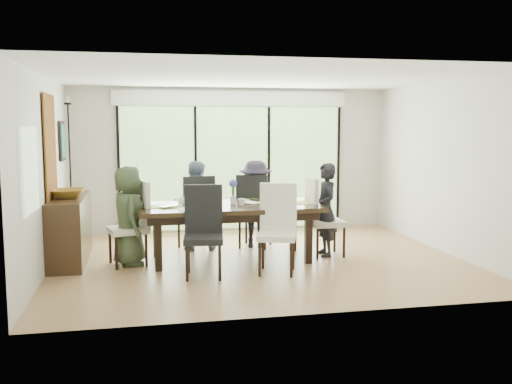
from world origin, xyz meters
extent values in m
cube|color=brown|center=(0.00, 0.00, -0.01)|extent=(6.00, 5.00, 0.01)
cube|color=white|center=(0.00, 0.00, 2.71)|extent=(6.00, 5.00, 0.01)
cube|color=beige|center=(0.00, 2.51, 1.35)|extent=(6.00, 0.02, 2.70)
cube|color=white|center=(0.00, -2.51, 1.35)|extent=(6.00, 0.02, 2.70)
cube|color=white|center=(-3.01, 0.00, 1.35)|extent=(0.02, 5.00, 2.70)
cube|color=silver|center=(3.01, 0.00, 1.35)|extent=(0.02, 5.00, 2.70)
cube|color=#598C3F|center=(0.00, 2.47, 1.20)|extent=(4.20, 0.02, 2.30)
cube|color=white|center=(0.00, 2.46, 2.50)|extent=(4.40, 0.06, 0.28)
cube|color=black|center=(-2.10, 2.46, 1.20)|extent=(0.05, 0.04, 2.30)
cube|color=black|center=(-0.70, 2.46, 1.20)|extent=(0.05, 0.04, 2.30)
cube|color=black|center=(0.70, 2.46, 1.20)|extent=(0.05, 0.04, 2.30)
cube|color=black|center=(2.10, 2.46, 1.20)|extent=(0.05, 0.04, 2.30)
cube|color=#8CAD7F|center=(-2.97, -1.20, 1.50)|extent=(0.02, 0.90, 1.00)
cube|color=#4E3121|center=(0.00, 3.40, -0.05)|extent=(6.00, 1.80, 0.10)
cube|color=brown|center=(0.00, 4.20, 0.55)|extent=(6.00, 0.08, 0.06)
sphere|color=#14380F|center=(-1.80, 5.20, 1.44)|extent=(3.20, 3.20, 3.20)
sphere|color=#14380F|center=(0.40, 5.80, 1.80)|extent=(4.00, 4.00, 4.00)
sphere|color=#14380F|center=(2.20, 5.00, 1.26)|extent=(2.80, 2.80, 2.80)
sphere|color=#14380F|center=(-0.60, 6.50, 1.62)|extent=(3.60, 3.60, 3.60)
cube|color=black|center=(-0.42, 0.10, 0.80)|extent=(2.67, 1.22, 0.07)
cube|color=black|center=(-0.42, 0.10, 0.70)|extent=(2.45, 1.00, 0.11)
cube|color=black|center=(-1.50, -0.33, 0.38)|extent=(0.10, 0.10, 0.77)
cube|color=black|center=(0.66, -0.33, 0.38)|extent=(0.10, 0.10, 0.77)
cube|color=black|center=(-1.50, 0.53, 0.38)|extent=(0.10, 0.10, 0.77)
cube|color=black|center=(0.66, 0.53, 0.38)|extent=(0.10, 0.10, 0.77)
imported|color=#3A4830|center=(-1.90, 0.10, 0.72)|extent=(0.53, 0.73, 1.44)
imported|color=black|center=(1.06, 0.10, 0.72)|extent=(0.44, 0.68, 1.44)
imported|color=slate|center=(-0.87, 0.93, 0.72)|extent=(0.70, 0.46, 1.44)
imported|color=#252031|center=(0.13, 0.93, 0.72)|extent=(0.74, 0.55, 1.44)
cube|color=#8FB641|center=(-1.37, 0.10, 0.84)|extent=(0.49, 0.36, 0.01)
cube|color=#A2B841|center=(0.53, 0.10, 0.84)|extent=(0.49, 0.36, 0.01)
cube|color=#97BE44|center=(-0.87, 0.50, 0.84)|extent=(0.49, 0.36, 0.01)
cube|color=#84B440|center=(0.13, 0.50, 0.84)|extent=(0.49, 0.36, 0.01)
cube|color=white|center=(-0.97, -0.20, 0.84)|extent=(0.49, 0.36, 0.01)
cube|color=black|center=(-0.77, 0.45, 0.85)|extent=(0.29, 0.20, 0.01)
cube|color=black|center=(0.08, 0.45, 0.85)|extent=(0.27, 0.19, 0.01)
cube|color=white|center=(0.28, 0.05, 0.84)|extent=(0.33, 0.24, 0.00)
cube|color=white|center=(-0.97, -0.20, 0.86)|extent=(0.29, 0.29, 0.03)
cube|color=orange|center=(-0.97, -0.20, 0.88)|extent=(0.22, 0.22, 0.02)
cylinder|color=silver|center=(-0.37, 0.15, 0.90)|extent=(0.09, 0.09, 0.13)
cylinder|color=#337226|center=(-0.37, 0.15, 1.04)|extent=(0.04, 0.04, 0.18)
sphere|color=#4B46B0|center=(-0.37, 0.15, 1.15)|extent=(0.12, 0.12, 0.12)
imported|color=silver|center=(-1.27, 0.00, 0.85)|extent=(0.43, 0.42, 0.03)
imported|color=white|center=(-1.12, 0.25, 0.89)|extent=(0.18, 0.18, 0.11)
imported|color=white|center=(-0.27, 0.00, 0.89)|extent=(0.14, 0.14, 0.10)
imported|color=white|center=(0.38, 0.20, 0.89)|extent=(0.18, 0.18, 0.11)
imported|color=white|center=(-0.17, 0.15, 0.85)|extent=(0.28, 0.31, 0.02)
cube|color=black|center=(-2.76, 0.50, 0.48)|extent=(0.48, 1.72, 0.97)
imported|color=brown|center=(-2.76, 0.40, 1.03)|extent=(0.51, 0.51, 0.12)
cylinder|color=black|center=(-2.76, 0.85, 0.99)|extent=(0.11, 0.11, 0.04)
cylinder|color=black|center=(-2.76, 0.85, 1.66)|extent=(0.03, 0.03, 1.34)
cylinder|color=black|center=(-2.76, 0.85, 2.33)|extent=(0.11, 0.11, 0.03)
cylinder|color=silver|center=(-2.76, 0.85, 2.39)|extent=(0.04, 0.04, 0.11)
cube|color=#9C5016|center=(-2.97, 0.40, 1.70)|extent=(0.02, 1.00, 1.50)
cube|color=black|center=(-2.97, 1.70, 1.75)|extent=(0.03, 0.55, 0.65)
cube|color=#184D4A|center=(-2.95, 1.70, 1.75)|extent=(0.01, 0.45, 0.55)
camera|label=1|loc=(-1.72, -8.17, 2.03)|focal=40.00mm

